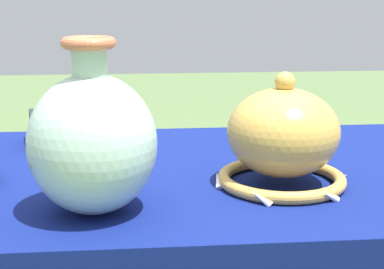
{
  "coord_description": "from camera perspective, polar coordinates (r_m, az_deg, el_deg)",
  "views": [
    {
      "loc": [
        -0.04,
        -1.08,
        1.11
      ],
      "look_at": [
        0.05,
        -0.12,
        0.87
      ],
      "focal_mm": 55.0,
      "sensor_mm": 36.0,
      "label": 1
    }
  ],
  "objects": [
    {
      "name": "display_table",
      "position": [
        1.15,
        -3.02,
        -7.65
      ],
      "size": [
        1.22,
        0.7,
        0.77
      ],
      "color": "brown",
      "rests_on": "ground_plane"
    },
    {
      "name": "vase_tall_bulbous",
      "position": [
        0.91,
        -9.62,
        -0.68
      ],
      "size": [
        0.2,
        0.2,
        0.27
      ],
      "color": "#A8CCB7",
      "rests_on": "display_table"
    },
    {
      "name": "vase_dome_bell",
      "position": [
        1.04,
        8.8,
        -0.49
      ],
      "size": [
        0.24,
        0.23,
        0.21
      ],
      "color": "gold",
      "rests_on": "display_table"
    },
    {
      "name": "mosaic_tile_box",
      "position": [
        1.35,
        -11.79,
        0.67
      ],
      "size": [
        0.19,
        0.16,
        0.07
      ],
      "rotation": [
        0.0,
        0.0,
        0.21
      ],
      "color": "#232328",
      "rests_on": "display_table"
    }
  ]
}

